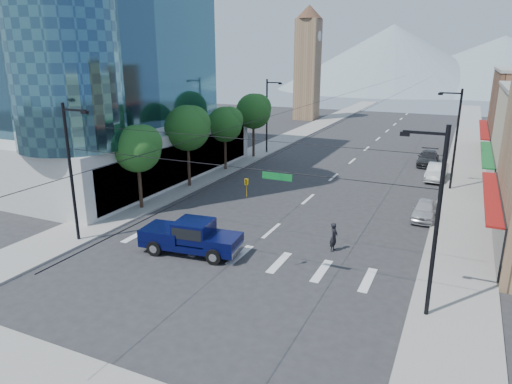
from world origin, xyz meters
TOP-DOWN VIEW (x-y plane):
  - ground at (0.00, 0.00)m, footprint 160.00×160.00m
  - sidewalk_left at (-12.00, 40.00)m, footprint 4.00×120.00m
  - sidewalk_right at (12.00, 40.00)m, footprint 4.00×120.00m
  - office_tower at (-26.26, 13.85)m, footprint 29.50×27.00m
  - clock_tower at (-16.50, 62.00)m, footprint 4.80×4.80m
  - mountain_left at (-15.00, 150.00)m, footprint 80.00×80.00m
  - mountain_right at (20.00, 160.00)m, footprint 90.00×90.00m
  - tree_near at (-11.07, 6.10)m, footprint 3.65×3.64m
  - tree_midnear at (-11.07, 13.10)m, footprint 4.09×4.09m
  - tree_midfar at (-11.07, 20.10)m, footprint 3.65×3.64m
  - tree_far at (-11.07, 27.10)m, footprint 4.09×4.09m
  - signal_rig at (0.19, -1.00)m, footprint 21.80×0.20m
  - lamp_pole_nw at (-10.67, 30.00)m, footprint 2.00×0.25m
  - lamp_pole_ne at (10.67, 22.00)m, footprint 2.00×0.25m
  - pickup_truck at (-3.09, 0.54)m, footprint 6.49×2.99m
  - pedestrian at (4.82, 4.51)m, footprint 0.50×0.71m
  - parked_car_near at (9.40, 13.01)m, footprint 1.71×4.15m
  - parked_car_mid at (9.40, 25.24)m, footprint 1.97×4.93m
  - parked_car_far at (8.06, 31.64)m, footprint 2.25×5.31m

SIDE VIEW (x-z plane):
  - ground at x=0.00m, z-range 0.00..0.00m
  - sidewalk_left at x=-12.00m, z-range 0.00..0.15m
  - sidewalk_right at x=12.00m, z-range 0.00..0.15m
  - parked_car_near at x=9.40m, z-range 0.00..1.41m
  - parked_car_far at x=8.06m, z-range 0.00..1.53m
  - parked_car_mid at x=9.40m, z-range 0.00..1.59m
  - pedestrian at x=4.82m, z-range 0.00..1.85m
  - pickup_truck at x=-3.09m, z-range 0.04..2.17m
  - signal_rig at x=0.19m, z-range 0.14..9.14m
  - lamp_pole_nw at x=-10.67m, z-range 0.44..9.44m
  - lamp_pole_ne at x=10.67m, z-range 0.44..9.44m
  - tree_near at x=-11.07m, z-range 1.64..8.34m
  - tree_midfar at x=-11.07m, z-range 1.64..8.34m
  - tree_midnear at x=-11.07m, z-range 1.83..9.35m
  - tree_far at x=-11.07m, z-range 1.83..9.35m
  - mountain_right at x=20.00m, z-range 0.00..18.00m
  - clock_tower at x=-16.50m, z-range 0.44..20.84m
  - mountain_left at x=-15.00m, z-range 0.00..22.00m
  - office_tower at x=-26.26m, z-range -0.55..29.45m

